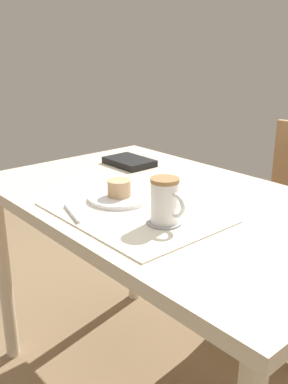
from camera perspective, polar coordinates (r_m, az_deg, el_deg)
dining_table at (r=1.29m, az=3.02°, el=-4.25°), size 1.18×0.73×0.73m
placemat at (r=1.14m, az=-1.52°, el=-2.70°), size 0.47×0.33×0.00m
pastry_plate at (r=1.23m, az=-3.30°, el=-0.77°), size 0.18×0.18×0.01m
pastry at (r=1.22m, az=-3.32°, el=0.53°), size 0.07×0.07×0.05m
coffee_coaster at (r=1.07m, az=2.70°, el=-4.05°), size 0.09×0.09×0.00m
coffee_mug at (r=1.05m, az=2.85°, el=-1.14°), size 0.10×0.07×0.11m
teaspoon at (r=1.13m, az=-9.65°, el=-2.82°), size 0.13×0.05×0.01m
small_book at (r=1.60m, az=-1.97°, el=4.06°), size 0.18×0.12×0.02m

